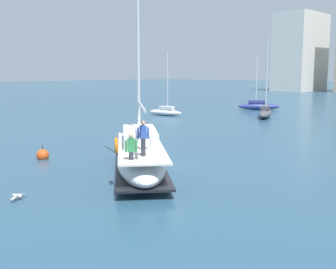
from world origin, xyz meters
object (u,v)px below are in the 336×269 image
at_px(moored_sloop_near, 265,112).
at_px(moored_catamaran, 165,111).
at_px(main_sailboat, 140,155).
at_px(mooring_buoy, 43,155).
at_px(seagull, 18,196).
at_px(moored_cutter_left, 259,106).

xyz_separation_m(moored_sloop_near, moored_catamaran, (-9.70, -6.32, -0.10)).
distance_m(main_sailboat, mooring_buoy, 7.04).
bearing_deg(seagull, mooring_buoy, 144.49).
bearing_deg(seagull, moored_catamaran, 124.88).
height_order(main_sailboat, moored_cutter_left, main_sailboat).
bearing_deg(moored_sloop_near, seagull, -74.27).
xyz_separation_m(moored_sloop_near, seagull, (9.56, -33.95, -0.44)).
xyz_separation_m(main_sailboat, moored_sloop_near, (-9.65, 27.39, -0.30)).
bearing_deg(mooring_buoy, moored_cutter_left, 103.43).
distance_m(moored_sloop_near, moored_catamaran, 11.58).
xyz_separation_m(main_sailboat, moored_cutter_left, (-15.65, 35.40, -0.34)).
relative_size(moored_cutter_left, seagull, 8.78).
distance_m(moored_cutter_left, mooring_buoy, 38.23).
relative_size(main_sailboat, moored_catamaran, 1.92).
relative_size(moored_catamaran, moored_cutter_left, 0.99).
bearing_deg(main_sailboat, moored_cutter_left, 113.85).
xyz_separation_m(moored_cutter_left, mooring_buoy, (8.88, -37.18, -0.36)).
height_order(moored_catamaran, moored_cutter_left, moored_cutter_left).
bearing_deg(moored_cutter_left, mooring_buoy, -76.57).
height_order(main_sailboat, moored_sloop_near, main_sailboat).
relative_size(moored_sloop_near, moored_cutter_left, 1.17).
bearing_deg(seagull, main_sailboat, 89.18).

